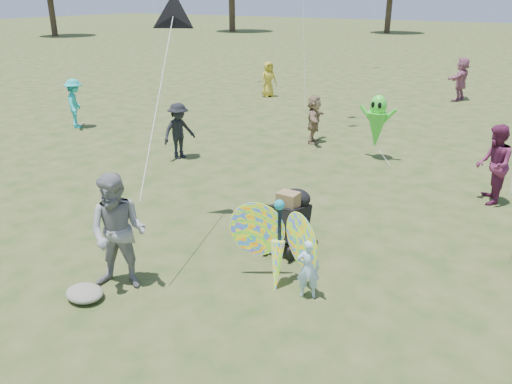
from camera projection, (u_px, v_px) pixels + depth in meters
ground at (215, 294)px, 7.51m from camera, size 160.00×160.00×0.00m
child_girl at (308, 269)px, 7.28m from camera, size 0.41×0.37×0.95m
adult_man at (118, 233)px, 7.38m from camera, size 1.09×0.99×1.83m
grey_bag at (85, 293)px, 7.36m from camera, size 0.59×0.49×0.19m
crowd_b at (179, 131)px, 13.39m from camera, size 0.80×1.09×1.51m
crowd_d at (314, 119)px, 14.82m from camera, size 0.79×1.39×1.43m
crowd_e at (494, 165)px, 10.49m from camera, size 0.83×0.96×1.70m
crowd_g at (268, 79)px, 21.45m from camera, size 0.79×0.86×1.48m
crowd_i at (75, 103)px, 16.47m from camera, size 1.15×1.17×1.61m
crowd_j at (461, 79)px, 20.66m from camera, size 0.83×1.71×1.77m
jogging_stroller at (290, 216)px, 8.64m from camera, size 0.53×1.06×1.09m
butterfly_kite at (278, 245)px, 7.54m from camera, size 1.74×0.75×1.59m
delta_kite_rig at (173, 18)px, 8.56m from camera, size 1.61×2.64×2.79m
alien_kite at (377, 124)px, 13.27m from camera, size 1.12×0.69×1.74m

